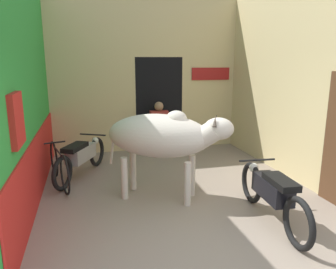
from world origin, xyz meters
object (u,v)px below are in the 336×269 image
at_px(bicycle, 59,166).
at_px(shopkeeper_seated, 159,127).
at_px(plastic_stool, 144,144).
at_px(motorcycle_near, 272,193).
at_px(motorcycle_far, 81,156).
at_px(cow, 163,136).

xyz_separation_m(bicycle, shopkeeper_seated, (2.27, 1.61, 0.30)).
distance_m(shopkeeper_seated, plastic_stool, 0.58).
distance_m(motorcycle_near, shopkeeper_seated, 3.94).
relative_size(bicycle, shopkeeper_seated, 1.33).
height_order(bicycle, shopkeeper_seated, shopkeeper_seated).
xyz_separation_m(motorcycle_far, shopkeeper_seated, (1.87, 1.28, 0.24)).
height_order(cow, bicycle, cow).
relative_size(cow, motorcycle_near, 1.01).
bearing_deg(shopkeeper_seated, cow, -101.39).
relative_size(motorcycle_near, shopkeeper_seated, 1.59).
xyz_separation_m(motorcycle_near, shopkeeper_seated, (-0.76, 3.86, 0.22)).
bearing_deg(plastic_stool, motorcycle_near, -74.18).
xyz_separation_m(motorcycle_near, bicycle, (-3.03, 2.25, -0.08)).
bearing_deg(motorcycle_far, shopkeeper_seated, 34.39).
relative_size(cow, shopkeeper_seated, 1.62).
distance_m(motorcycle_far, plastic_stool, 2.06).
height_order(cow, motorcycle_near, cow).
height_order(cow, plastic_stool, cow).
xyz_separation_m(cow, motorcycle_near, (1.29, -1.21, -0.62)).
bearing_deg(cow, plastic_stool, 86.49).
relative_size(cow, motorcycle_far, 1.11).
bearing_deg(bicycle, motorcycle_far, 39.56).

